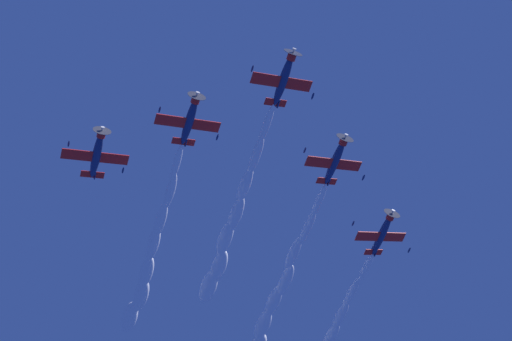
# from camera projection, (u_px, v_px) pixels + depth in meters

# --- Properties ---
(airplane_lead) EXTENTS (8.60, 8.85, 4.43)m
(airplane_lead) POSITION_uv_depth(u_px,v_px,m) (284.00, 79.00, 77.68)
(airplane_lead) COLOR navy
(airplane_left_wingman) EXTENTS (8.60, 9.06, 3.93)m
(airplane_left_wingman) POSITION_uv_depth(u_px,v_px,m) (335.00, 160.00, 83.36)
(airplane_left_wingman) COLOR navy
(airplane_right_wingman) EXTENTS (8.59, 9.14, 3.75)m
(airplane_right_wingman) POSITION_uv_depth(u_px,v_px,m) (190.00, 120.00, 80.40)
(airplane_right_wingman) COLOR navy
(airplane_outer_left) EXTENTS (8.61, 9.01, 4.11)m
(airplane_outer_left) POSITION_uv_depth(u_px,v_px,m) (382.00, 233.00, 89.14)
(airplane_outer_left) COLOR navy
(airplane_outer_right) EXTENTS (8.61, 9.14, 3.81)m
(airplane_outer_right) POSITION_uv_depth(u_px,v_px,m) (97.00, 153.00, 82.98)
(airplane_outer_right) COLOR navy
(smoke_trail_lead) EXTENTS (36.00, 7.32, 2.70)m
(smoke_trail_lead) POSITION_uv_depth(u_px,v_px,m) (226.00, 239.00, 89.10)
(smoke_trail_lead) COLOR white
(smoke_trail_left_wingman) EXTENTS (36.38, 7.55, 2.87)m
(smoke_trail_left_wingman) POSITION_uv_depth(u_px,v_px,m) (274.00, 303.00, 94.75)
(smoke_trail_left_wingman) COLOR white
(smoke_trail_right_wingman) EXTENTS (36.21, 7.00, 2.80)m
(smoke_trail_right_wingman) POSITION_uv_depth(u_px,v_px,m) (146.00, 271.00, 91.71)
(smoke_trail_right_wingman) COLOR white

